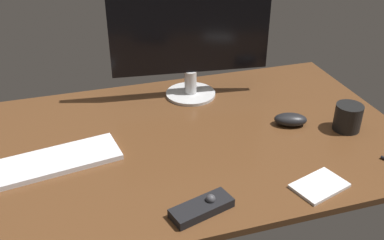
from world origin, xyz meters
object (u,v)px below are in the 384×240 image
coffee_mug (348,117)px  notepad (319,186)px  media_remote (202,208)px  monitor (190,41)px  computer_mouse (291,119)px  keyboard (49,163)px

coffee_mug → notepad: 33.42cm
media_remote → monitor: bearing=59.6°
notepad → computer_mouse: bearing=76.0°
keyboard → notepad: keyboard is taller
monitor → computer_mouse: bearing=-43.5°
monitor → computer_mouse: 42.92cm
computer_mouse → media_remote: bearing=-121.7°
computer_mouse → notepad: (-7.73, -31.05, -1.55)cm
keyboard → coffee_mug: coffee_mug is taller
keyboard → notepad: size_ratio=2.84×
computer_mouse → coffee_mug: (15.79, -7.62, 2.32)cm
monitor → media_remote: bearing=-97.7°
monitor → computer_mouse: monitor is taller
monitor → keyboard: 62.09cm
media_remote → notepad: bearing=-16.1°
coffee_mug → monitor: bearing=137.4°
coffee_mug → computer_mouse: bearing=154.2°
keyboard → media_remote: size_ratio=2.36×
monitor → media_remote: (-15.37, -60.70, -19.37)cm
monitor → computer_mouse: size_ratio=5.21×
keyboard → notepad: (67.84, -30.99, -0.34)cm
keyboard → media_remote: media_remote is taller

